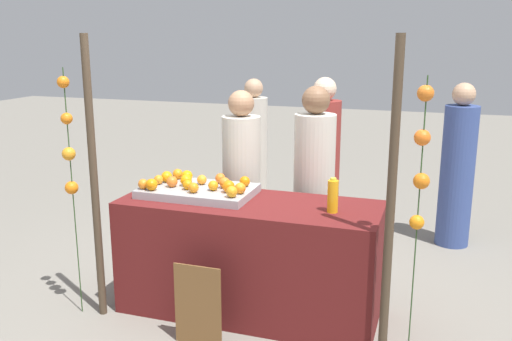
# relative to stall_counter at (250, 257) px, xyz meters

# --- Properties ---
(ground_plane) EXTENTS (24.00, 24.00, 0.00)m
(ground_plane) POSITION_rel_stall_counter_xyz_m (0.00, 0.00, -0.43)
(ground_plane) COLOR gray
(stall_counter) EXTENTS (1.90, 0.72, 0.86)m
(stall_counter) POSITION_rel_stall_counter_xyz_m (0.00, 0.00, 0.00)
(stall_counter) COLOR #5B1919
(stall_counter) RESTS_ON ground_plane
(orange_tray) EXTENTS (0.83, 0.52, 0.06)m
(orange_tray) POSITION_rel_stall_counter_xyz_m (-0.43, 0.05, 0.46)
(orange_tray) COLOR #9EA0A5
(orange_tray) RESTS_ON stall_counter
(orange_0) EXTENTS (0.08, 0.08, 0.08)m
(orange_0) POSITION_rel_stall_counter_xyz_m (-0.10, 0.18, 0.53)
(orange_0) COLOR orange
(orange_0) RESTS_ON orange_tray
(orange_1) EXTENTS (0.09, 0.09, 0.09)m
(orange_1) POSITION_rel_stall_counter_xyz_m (-0.58, 0.18, 0.53)
(orange_1) COLOR orange
(orange_1) RESTS_ON orange_tray
(orange_2) EXTENTS (0.09, 0.09, 0.09)m
(orange_2) POSITION_rel_stall_counter_xyz_m (-0.53, 0.06, 0.53)
(orange_2) COLOR orange
(orange_2) RESTS_ON orange_tray
(orange_3) EXTENTS (0.08, 0.08, 0.08)m
(orange_3) POSITION_rel_stall_counter_xyz_m (-0.40, -0.10, 0.53)
(orange_3) COLOR orange
(orange_3) RESTS_ON orange_tray
(orange_4) EXTENTS (0.08, 0.08, 0.08)m
(orange_4) POSITION_rel_stall_counter_xyz_m (-0.31, 0.21, 0.53)
(orange_4) COLOR orange
(orange_4) RESTS_ON orange_tray
(orange_5) EXTENTS (0.08, 0.08, 0.08)m
(orange_5) POSITION_rel_stall_counter_xyz_m (-0.07, -0.02, 0.53)
(orange_5) COLOR orange
(orange_5) RESTS_ON orange_tray
(orange_6) EXTENTS (0.09, 0.09, 0.09)m
(orange_6) POSITION_rel_stall_counter_xyz_m (-0.16, -0.01, 0.54)
(orange_6) COLOR orange
(orange_6) RESTS_ON orange_tray
(orange_7) EXTENTS (0.08, 0.08, 0.08)m
(orange_7) POSITION_rel_stall_counter_xyz_m (-0.23, 0.09, 0.53)
(orange_7) COLOR orange
(orange_7) RESTS_ON orange_tray
(orange_8) EXTENTS (0.09, 0.09, 0.09)m
(orange_8) POSITION_rel_stall_counter_xyz_m (-0.72, -0.14, 0.53)
(orange_8) COLOR orange
(orange_8) RESTS_ON orange_tray
(orange_9) EXTENTS (0.08, 0.08, 0.08)m
(orange_9) POSITION_rel_stall_counter_xyz_m (-0.80, -0.13, 0.53)
(orange_9) COLOR orange
(orange_9) RESTS_ON orange_tray
(orange_10) EXTENTS (0.08, 0.08, 0.08)m
(orange_10) POSITION_rel_stall_counter_xyz_m (-0.09, -0.12, 0.53)
(orange_10) COLOR orange
(orange_10) RESTS_ON orange_tray
(orange_11) EXTENTS (0.07, 0.07, 0.07)m
(orange_11) POSITION_rel_stall_counter_xyz_m (-0.47, -0.04, 0.53)
(orange_11) COLOR orange
(orange_11) RESTS_ON orange_tray
(orange_12) EXTENTS (0.09, 0.09, 0.09)m
(orange_12) POSITION_rel_stall_counter_xyz_m (-0.72, 0.11, 0.53)
(orange_12) COLOR orange
(orange_12) RESTS_ON orange_tray
(orange_13) EXTENTS (0.08, 0.08, 0.08)m
(orange_13) POSITION_rel_stall_counter_xyz_m (-0.68, 0.23, 0.53)
(orange_13) COLOR orange
(orange_13) RESTS_ON orange_tray
(orange_14) EXTENTS (0.07, 0.07, 0.07)m
(orange_14) POSITION_rel_stall_counter_xyz_m (-0.75, 0.03, 0.53)
(orange_14) COLOR orange
(orange_14) RESTS_ON orange_tray
(orange_15) EXTENTS (0.07, 0.07, 0.07)m
(orange_15) POSITION_rel_stall_counter_xyz_m (-0.43, 0.13, 0.53)
(orange_15) COLOR orange
(orange_15) RESTS_ON orange_tray
(orange_16) EXTENTS (0.08, 0.08, 0.08)m
(orange_16) POSITION_rel_stall_counter_xyz_m (-0.62, -0.01, 0.53)
(orange_16) COLOR orange
(orange_16) RESTS_ON orange_tray
(orange_17) EXTENTS (0.08, 0.08, 0.08)m
(orange_17) POSITION_rel_stall_counter_xyz_m (-0.28, -0.00, 0.53)
(orange_17) COLOR orange
(orange_17) RESTS_ON orange_tray
(juice_bottle) EXTENTS (0.07, 0.07, 0.24)m
(juice_bottle) POSITION_rel_stall_counter_xyz_m (0.62, -0.05, 0.55)
(juice_bottle) COLOR #F2A316
(juice_bottle) RESTS_ON stall_counter
(chalkboard_sign) EXTENTS (0.33, 0.03, 0.58)m
(chalkboard_sign) POSITION_rel_stall_counter_xyz_m (-0.17, -0.56, -0.15)
(chalkboard_sign) COLOR brown
(chalkboard_sign) RESTS_ON ground_plane
(vendor_left) EXTENTS (0.32, 0.32, 1.60)m
(vendor_left) POSITION_rel_stall_counter_xyz_m (-0.29, 0.63, 0.32)
(vendor_left) COLOR beige
(vendor_left) RESTS_ON ground_plane
(vendor_right) EXTENTS (0.33, 0.33, 1.66)m
(vendor_right) POSITION_rel_stall_counter_xyz_m (0.33, 0.64, 0.34)
(vendor_right) COLOR beige
(vendor_right) RESTS_ON ground_plane
(crowd_person_0) EXTENTS (0.31, 0.31, 1.57)m
(crowd_person_0) POSITION_rel_stall_counter_xyz_m (-0.74, 2.28, 0.30)
(crowd_person_0) COLOR beige
(crowd_person_0) RESTS_ON ground_plane
(crowd_person_1) EXTENTS (0.32, 0.32, 1.60)m
(crowd_person_1) POSITION_rel_stall_counter_xyz_m (1.46, 1.96, 0.32)
(crowd_person_1) COLOR #384C8C
(crowd_person_1) RESTS_ON ground_plane
(crowd_person_2) EXTENTS (0.33, 0.33, 1.65)m
(crowd_person_2) POSITION_rel_stall_counter_xyz_m (0.20, 1.62, 0.34)
(crowd_person_2) COLOR maroon
(crowd_person_2) RESTS_ON ground_plane
(canopy_post_left) EXTENTS (0.06, 0.06, 2.05)m
(canopy_post_left) POSITION_rel_stall_counter_xyz_m (-1.03, -0.40, 0.60)
(canopy_post_left) COLOR #473828
(canopy_post_left) RESTS_ON ground_plane
(canopy_post_right) EXTENTS (0.06, 0.06, 2.05)m
(canopy_post_right) POSITION_rel_stall_counter_xyz_m (1.03, -0.40, 0.60)
(canopy_post_right) COLOR #473828
(canopy_post_right) RESTS_ON ground_plane
(garland_strand_left) EXTENTS (0.10, 0.11, 1.83)m
(garland_strand_left) POSITION_rel_stall_counter_xyz_m (-1.20, -0.43, 0.86)
(garland_strand_left) COLOR #2D4C23
(garland_strand_left) RESTS_ON ground_plane
(garland_strand_right) EXTENTS (0.11, 0.11, 1.83)m
(garland_strand_right) POSITION_rel_stall_counter_xyz_m (1.19, -0.42, 0.92)
(garland_strand_right) COLOR #2D4C23
(garland_strand_right) RESTS_ON ground_plane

